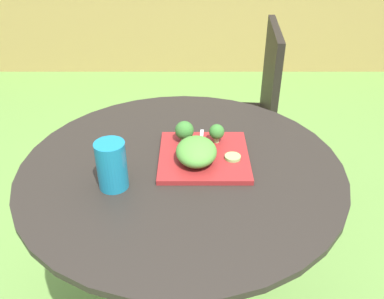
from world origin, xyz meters
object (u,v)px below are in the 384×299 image
object	(u,v)px
patio_chair	(243,108)
drinking_glass	(111,168)
fork	(200,146)
salad_plate	(203,156)

from	to	relation	value
patio_chair	drinking_glass	xyz separation A→B (m)	(-0.44, -0.87, 0.27)
drinking_glass	fork	xyz separation A→B (m)	(0.22, 0.16, -0.04)
patio_chair	fork	distance (m)	0.77
drinking_glass	fork	world-z (taller)	drinking_glass
patio_chair	salad_plate	size ratio (longest dim) A/B	3.60
salad_plate	drinking_glass	bearing A→B (deg)	-151.51
drinking_glass	fork	bearing A→B (deg)	36.42
fork	salad_plate	bearing A→B (deg)	-77.15
patio_chair	drinking_glass	distance (m)	1.01
salad_plate	drinking_glass	distance (m)	0.27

